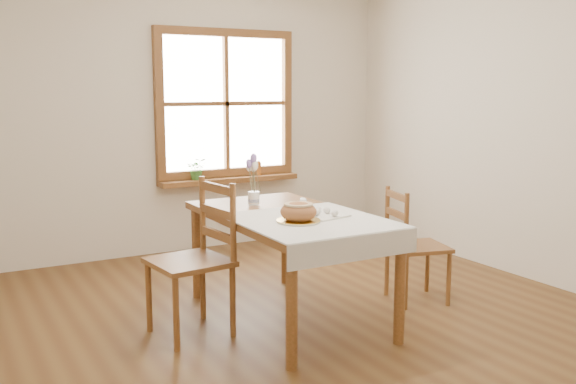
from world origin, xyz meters
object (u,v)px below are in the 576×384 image
chair_left (189,259)px  dining_table (288,226)px  chair_right (418,245)px  flower_vase (254,199)px  bread_plate (298,221)px

chair_left → dining_table: bearing=78.6°
dining_table → chair_right: bearing=-7.7°
chair_right → flower_vase: size_ratio=9.28×
chair_left → bread_plate: 0.75m
chair_right → bread_plate: (-1.15, -0.18, 0.34)m
bread_plate → flower_vase: size_ratio=2.92×
flower_vase → dining_table: bearing=-80.6°
chair_right → bread_plate: chair_right is taller
chair_left → chair_right: 1.76m
flower_vase → bread_plate: bearing=-93.2°
dining_table → chair_left: chair_left is taller
dining_table → bread_plate: 0.36m
chair_left → flower_vase: size_ratio=10.84×
bread_plate → chair_right: bearing=9.0°
chair_left → bread_plate: chair_left is taller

